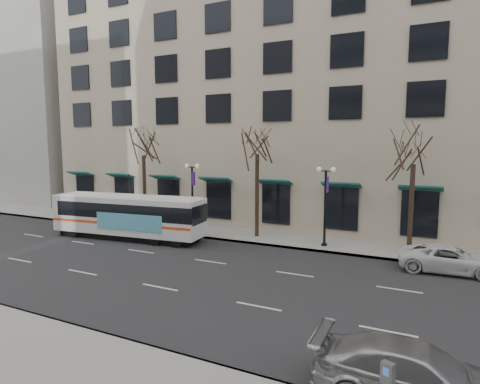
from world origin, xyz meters
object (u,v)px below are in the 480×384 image
Objects in this scene: pay_station at (387,378)px; tree_far_left at (143,144)px; tree_far_right at (414,148)px; silver_car at (416,375)px; tree_far_mid at (257,140)px; lamp_post_right at (325,203)px; city_bus at (129,215)px; white_pickup at (450,259)px; lamp_post_left at (192,194)px.

tree_far_left is at bearing 162.61° from pay_station.
silver_car is (1.08, -15.00, -5.66)m from tree_far_right.
lamp_post_right is (5.01, -0.60, -3.96)m from tree_far_mid.
tree_far_right is 1.55× the size of lamp_post_right.
city_bus is 20.24m from white_pickup.
tree_far_right is 6.63m from white_pickup.
tree_far_right reaches higher than lamp_post_right.
white_pickup is at bearing -1.86° from city_bus.
tree_far_right is 15.40m from lamp_post_left.
tree_far_left is at bearing -180.00° from tree_far_mid.
tree_far_mid reaches higher than city_bus.
tree_far_mid is at bearing 143.85° from pay_station.
tree_far_left is 1.60× the size of lamp_post_left.
pay_station is at bearing 150.57° from silver_car.
lamp_post_left is (-4.99, -0.60, -3.96)m from tree_far_mid.
tree_far_left is at bearing 109.28° from city_bus.
lamp_post_right is 16.54m from pay_station.
tree_far_right is at bearing 35.37° from white_pickup.
pay_station is (0.49, -16.10, -5.28)m from tree_far_right.
tree_far_mid is 6.40m from lamp_post_left.
tree_far_left is 6.10× the size of pay_station.
lamp_post_left is 17.36m from white_pickup.
city_bus is 22.10m from pay_station.
tree_far_left is 23.05m from white_pickup.
tree_far_mid is at bearing 6.85° from lamp_post_left.
lamp_post_right is at bearing -173.15° from tree_far_right.
tree_far_left is 1.60× the size of lamp_post_right.
tree_far_mid is 1.63× the size of silver_car.
silver_car is 3.84× the size of pay_station.
city_bus is 2.30× the size of white_pickup.
city_bus reaches higher than pay_station.
city_bus is 2.18× the size of silver_car.
tree_far_mid reaches higher than white_pickup.
lamp_post_right is (10.00, 0.00, 0.00)m from lamp_post_left.
tree_far_right is 16.95m from pay_station.
tree_far_left reaches higher than city_bus.
pay_station is (5.48, -15.50, -1.80)m from lamp_post_right.
lamp_post_left is 10.00m from lamp_post_right.
silver_car is at bearing -85.88° from tree_far_right.
pay_station is at bearing -45.04° from lamp_post_left.
tree_far_right is 19.12m from city_bus.
tree_far_mid is 19.63m from silver_car.
pay_station is at bearing 169.62° from white_pickup.
tree_far_left is at bearing 173.17° from lamp_post_left.
lamp_post_right is 0.46× the size of city_bus.
lamp_post_right is (-4.99, -0.60, -3.48)m from tree_far_right.
tree_far_left is at bearing 180.00° from tree_far_right.
tree_far_left is 26.54m from silver_car.
tree_far_mid is 1.64× the size of lamp_post_right.
silver_car is at bearing -35.78° from city_bus.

